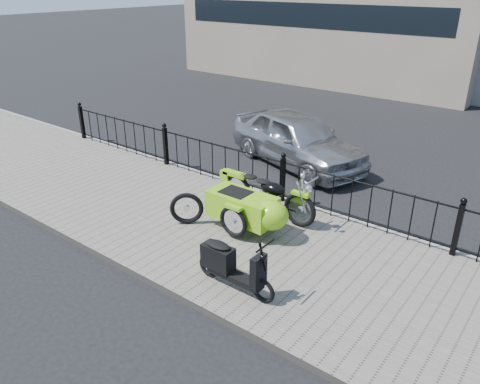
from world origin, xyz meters
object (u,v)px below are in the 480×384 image
Objects in this scene: motorcycle_sidecar at (254,206)px; spare_tire at (187,208)px; scooter at (230,265)px; sedan_car at (297,139)px.

spare_tire is at bearing -151.16° from motorcycle_sidecar.
scooter is at bearing -28.98° from spare_tire.
scooter is 0.36× the size of sedan_car.
spare_tire is at bearing 151.02° from scooter.
motorcycle_sidecar is 0.56× the size of sedan_car.
motorcycle_sidecar is 1.87m from scooter.
sedan_car is (-0.18, 4.29, 0.25)m from spare_tire.
spare_tire is 0.16× the size of sedan_car.
scooter is at bearing -141.04° from sedan_car.
scooter is 2.22× the size of spare_tire.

